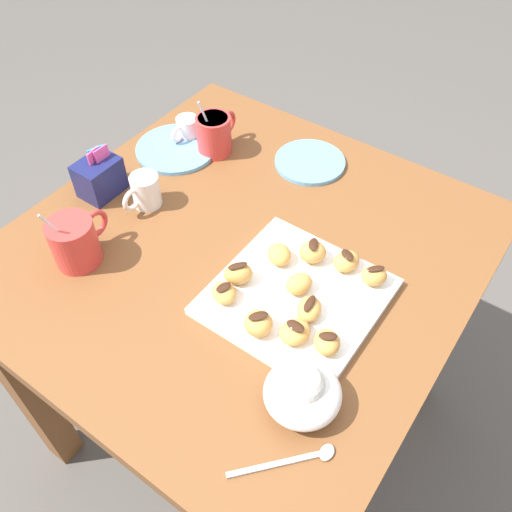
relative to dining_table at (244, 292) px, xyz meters
name	(u,v)px	position (x,y,z in m)	size (l,w,h in m)	color
ground_plane	(247,416)	(0.00, 0.00, -0.61)	(8.00, 8.00, 0.00)	#514C47
dining_table	(244,292)	(0.00, 0.00, 0.00)	(0.88, 0.86, 0.76)	brown
pastry_plate_square	(296,297)	(-0.05, -0.16, 0.16)	(0.29, 0.29, 0.02)	white
coffee_mug_red_left	(75,240)	(-0.21, 0.23, 0.20)	(0.13, 0.09, 0.15)	red
coffee_mug_red_right	(215,133)	(0.21, 0.23, 0.20)	(0.12, 0.08, 0.14)	red
cream_pitcher_white	(145,190)	(-0.02, 0.24, 0.19)	(0.10, 0.06, 0.07)	white
sugar_caddy	(99,177)	(-0.04, 0.34, 0.19)	(0.09, 0.07, 0.11)	#191E51
ice_cream_bowl	(303,391)	(-0.22, -0.27, 0.19)	(0.12, 0.12, 0.09)	white
chocolate_sauce_pitcher	(187,127)	(0.21, 0.32, 0.18)	(0.09, 0.05, 0.06)	white
saucer_sky_left	(176,149)	(0.16, 0.31, 0.15)	(0.19, 0.19, 0.01)	#66A8DB
saucer_sky_right	(310,162)	(0.30, 0.03, 0.15)	(0.16, 0.16, 0.01)	#66A8DB
loose_spoon_near_saucer	(295,460)	(-0.30, -0.32, 0.15)	(0.13, 0.11, 0.01)	silver
beignet_0	(299,284)	(-0.04, -0.16, 0.18)	(0.05, 0.04, 0.03)	#D19347
beignet_1	(346,261)	(0.06, -0.20, 0.18)	(0.04, 0.05, 0.03)	#D19347
chocolate_drizzle_1	(347,255)	(0.06, -0.20, 0.20)	(0.03, 0.02, 0.01)	#381E11
beignet_2	(279,255)	(0.00, -0.09, 0.18)	(0.05, 0.04, 0.03)	#D19347
beignet_3	(313,252)	(0.04, -0.14, 0.18)	(0.05, 0.05, 0.04)	#D19347
chocolate_drizzle_3	(313,244)	(0.04, -0.14, 0.20)	(0.03, 0.02, 0.01)	#381E11
beignet_4	(258,323)	(-0.15, -0.15, 0.18)	(0.05, 0.05, 0.04)	#D19347
chocolate_drizzle_4	(258,316)	(-0.15, -0.15, 0.20)	(0.03, 0.02, 0.01)	#381E11
beignet_5	(295,332)	(-0.13, -0.20, 0.18)	(0.05, 0.06, 0.03)	#D19347
chocolate_drizzle_5	(295,326)	(-0.13, -0.20, 0.20)	(0.03, 0.02, 0.01)	#381E11
beignet_6	(224,293)	(-0.13, -0.06, 0.18)	(0.04, 0.05, 0.03)	#D19347
chocolate_drizzle_6	(224,287)	(-0.13, -0.06, 0.19)	(0.03, 0.02, 0.01)	#381E11
beignet_7	(374,276)	(0.06, -0.26, 0.18)	(0.05, 0.04, 0.04)	#D19347
chocolate_drizzle_7	(376,269)	(0.06, -0.26, 0.20)	(0.03, 0.01, 0.01)	#381E11
beignet_8	(327,342)	(-0.12, -0.26, 0.18)	(0.04, 0.05, 0.03)	#D19347
chocolate_drizzle_8	(328,336)	(-0.12, -0.26, 0.20)	(0.03, 0.02, 0.01)	#381E11
beignet_9	(238,273)	(-0.08, -0.05, 0.18)	(0.05, 0.04, 0.04)	#D19347
chocolate_drizzle_9	(238,266)	(-0.08, -0.05, 0.20)	(0.04, 0.01, 0.01)	#381E11
beignet_10	(309,309)	(-0.07, -0.20, 0.18)	(0.05, 0.04, 0.03)	#D19347
chocolate_drizzle_10	(310,303)	(-0.07, -0.20, 0.19)	(0.04, 0.01, 0.01)	#381E11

